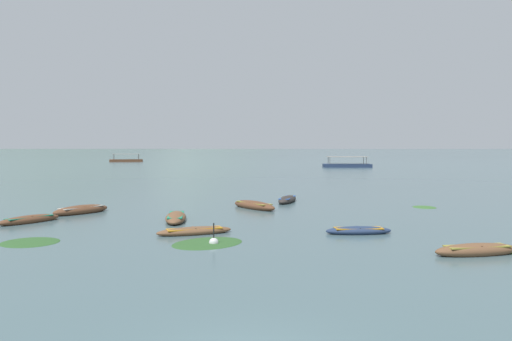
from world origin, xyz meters
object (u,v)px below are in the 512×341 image
Objects in this scene: rowboat_5 at (176,218)px; rowboat_0 at (81,210)px; rowboat_6 at (287,200)px; rowboat_7 at (359,231)px; rowboat_1 at (194,231)px; rowboat_4 at (477,250)px; rowboat_3 at (29,220)px; ferry_1 at (347,165)px; rowboat_2 at (254,205)px; mooring_buoy at (214,242)px; ferry_0 at (126,160)px.

rowboat_0 is at bearing 157.89° from rowboat_5.
rowboat_6 is 1.25× the size of rowboat_7.
rowboat_1 is 1.02× the size of rowboat_4.
rowboat_3 is (-1.36, -4.20, -0.04)m from rowboat_0.
rowboat_5 is at bearing 159.50° from rowboat_7.
rowboat_6 is at bearing 56.92° from rowboat_5.
rowboat_5 is at bearing -104.33° from ferry_1.
ferry_1 is at bearing 77.71° from rowboat_1.
rowboat_0 reaches higher than rowboat_4.
rowboat_2 is 3.79× the size of mooring_buoy.
ferry_0 is (-39.96, 113.23, 0.26)m from rowboat_5.
ferry_0 reaches higher than rowboat_2.
rowboat_6 is at bearing 104.08° from rowboat_7.
rowboat_6 is at bearing 60.67° from rowboat_2.
ferry_1 reaches higher than mooring_buoy.
rowboat_0 is 11.70m from rowboat_1.
rowboat_3 is (-12.82, -7.43, -0.04)m from rowboat_2.
rowboat_6 reaches higher than rowboat_5.
ferry_1 reaches higher than rowboat_0.
mooring_buoy is at bearing -62.30° from rowboat_1.
rowboat_6 is at bearing 78.90° from mooring_buoy.
rowboat_1 is 10.91m from rowboat_2.
rowboat_1 is 3.56× the size of mooring_buoy.
mooring_buoy is at bearing -26.31° from rowboat_3.
rowboat_3 reaches higher than rowboat_7.
rowboat_2 is (11.46, 3.24, 0.00)m from rowboat_0.
rowboat_6 is (4.84, 14.97, 0.04)m from rowboat_1.
rowboat_7 is 3.16× the size of mooring_buoy.
ferry_0 is (-41.93, 117.75, 0.30)m from rowboat_1.
rowboat_1 is 15.73m from rowboat_6.
rowboat_4 is 6.30m from rowboat_7.
rowboat_1 is 2.97m from mooring_buoy.
rowboat_3 is 3.31× the size of mooring_buoy.
ferry_1 is (5.50, 87.18, 0.26)m from rowboat_4.
rowboat_3 is 0.84× the size of rowboat_6.
rowboat_2 is 14.82m from rowboat_3.
rowboat_5 is at bearing 8.86° from rowboat_3.
rowboat_0 is at bearing -109.74° from ferry_1.
mooring_buoy is (-7.05, -3.26, -0.04)m from rowboat_7.
rowboat_1 is at bearing -39.24° from rowboat_0.
ferry_1 reaches higher than rowboat_7.
ferry_1 is (60.02, -34.67, -0.00)m from ferry_0.
rowboat_3 is 118.80m from ferry_0.
mooring_buoy reaches higher than rowboat_2.
rowboat_3 is at bearing -149.89° from rowboat_2.
ferry_0 is at bearing 112.48° from rowboat_2.
ferry_0 is at bearing 113.27° from rowboat_7.
ferry_0 is at bearing 109.79° from mooring_buoy.
ferry_0 reaches higher than rowboat_3.
rowboat_3 is at bearing -109.65° from ferry_1.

